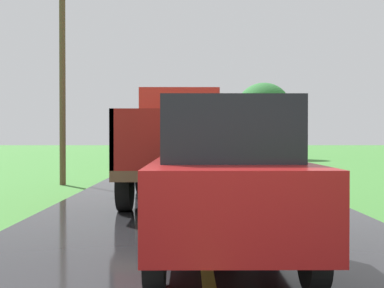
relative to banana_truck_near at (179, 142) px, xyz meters
name	(u,v)px	position (x,y,z in m)	size (l,w,h in m)	color
banana_truck_near	(179,142)	(0.00, 0.00, 0.00)	(2.38, 5.82, 2.80)	#2D2D30
banana_truck_far	(189,139)	(0.24, 15.76, 0.02)	(2.38, 5.81, 2.80)	#2D2D30
utility_pole_roadside	(62,70)	(-3.95, 3.62, 2.35)	(1.98, 0.20, 7.04)	brown
roadside_tree_near_left	(264,107)	(5.85, 23.23, 2.47)	(3.94, 3.94, 5.71)	#4C3823
following_car	(225,178)	(0.70, -6.21, -0.38)	(1.74, 4.10, 1.92)	maroon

